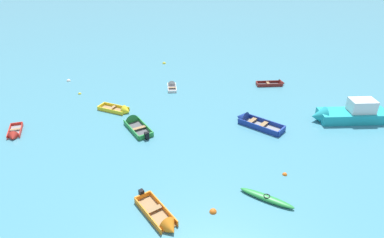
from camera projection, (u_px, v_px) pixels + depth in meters
rowboat_green_outer_left at (134, 123)px, 31.48m from camera, size 3.59×3.92×1.30m
rowboat_deep_blue_center at (250, 121)px, 31.84m from camera, size 4.72×3.51×1.36m
rowboat_red_back_row_center at (14, 135)px, 29.78m from camera, size 2.14×2.99×0.93m
motor_launch_turquoise_near_left at (348, 114)px, 32.09m from camera, size 7.37×3.39×2.50m
rowboat_white_cluster_outer at (172, 85)px, 39.85m from camera, size 1.56×2.90×0.87m
rowboat_maroon_back_row_left at (276, 84)px, 40.17m from camera, size 3.49×1.73×0.96m
rowboat_orange_near_right at (163, 220)px, 20.70m from camera, size 3.52×3.58×1.10m
rowboat_yellow_far_back at (121, 110)px, 33.93m from camera, size 3.64×2.02×1.12m
kayak_green_distant_center at (267, 198)px, 22.51m from camera, size 3.68×2.00×0.36m
mooring_buoy_midfield at (80, 94)px, 37.91m from camera, size 0.35×0.35×0.35m
mooring_buoy_far_field at (285, 175)px, 24.99m from camera, size 0.35×0.35×0.35m
mooring_buoy_trailing at (213, 212)px, 21.59m from camera, size 0.47×0.47×0.47m
mooring_buoy_between_boats_left at (69, 81)px, 41.34m from camera, size 0.48×0.48×0.48m
mooring_buoy_central at (164, 64)px, 47.12m from camera, size 0.47×0.47×0.47m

